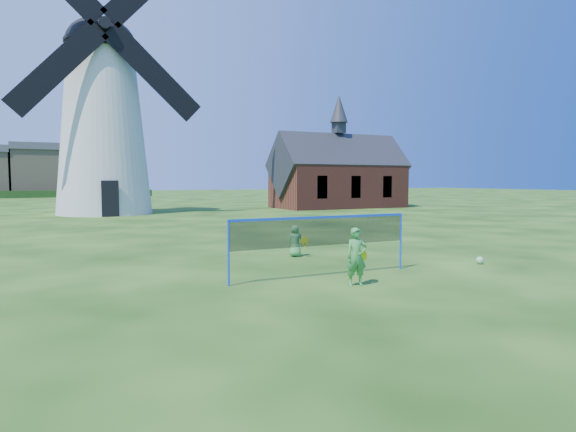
% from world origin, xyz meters
% --- Properties ---
extents(ground, '(220.00, 220.00, 0.00)m').
position_xyz_m(ground, '(0.00, 0.00, 0.00)').
color(ground, black).
rests_on(ground, ground).
extents(windmill, '(12.98, 6.65, 19.32)m').
position_xyz_m(windmill, '(-1.72, 26.88, 6.99)').
color(windmill, silver).
rests_on(windmill, ground).
extents(chapel, '(11.82, 5.73, 10.00)m').
position_xyz_m(chapel, '(18.03, 26.61, 2.81)').
color(chapel, brown).
rests_on(chapel, ground).
extents(badminton_net, '(5.05, 0.05, 1.55)m').
position_xyz_m(badminton_net, '(0.66, -0.53, 1.14)').
color(badminton_net, blue).
rests_on(badminton_net, ground).
extents(player_girl, '(0.70, 0.43, 1.36)m').
position_xyz_m(player_girl, '(0.84, -1.81, 0.68)').
color(player_girl, '#398F3F').
rests_on(player_girl, ground).
extents(player_boy, '(0.65, 0.48, 1.02)m').
position_xyz_m(player_boy, '(1.56, 2.73, 0.51)').
color(player_boy, '#4EA14E').
rests_on(player_boy, ground).
extents(play_ball, '(0.22, 0.22, 0.22)m').
position_xyz_m(play_ball, '(5.79, -0.90, 0.11)').
color(play_ball, green).
rests_on(play_ball, ground).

